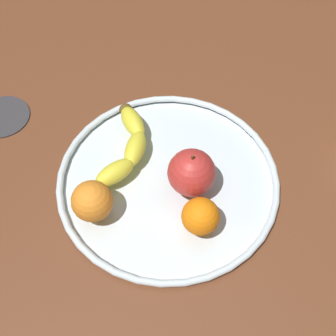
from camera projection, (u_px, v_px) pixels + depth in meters
The scene contains 7 objects.
ground_plane at pixel (168, 189), 85.33cm from camera, with size 159.41×159.41×4.00cm, color brown.
fruit_bowl at pixel (168, 180), 82.91cm from camera, with size 39.05×39.05×1.80cm.
banana at pixel (128, 145), 83.92cm from camera, with size 19.68×7.81×3.47cm.
apple at pixel (191, 173), 77.93cm from camera, with size 8.08×8.08×8.88cm.
orange_front_left at pixel (92, 201), 75.63cm from camera, with size 6.81×6.81×6.81cm, color orange.
orange_back_left at pixel (200, 216), 74.47cm from camera, with size 6.16×6.16×6.16cm, color orange.
ambient_coaster at pixel (2, 116), 91.91cm from camera, with size 10.60×10.60×0.60cm, color #333135.
Camera 1 is at (-43.05, -11.12, 70.93)cm, focal length 50.51 mm.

